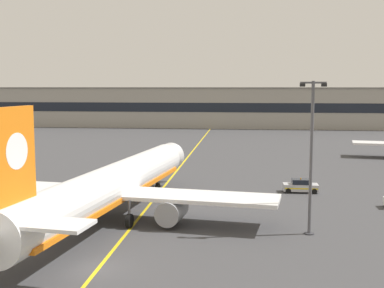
{
  "coord_description": "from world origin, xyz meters",
  "views": [
    {
      "loc": [
        10.73,
        -33.02,
        12.97
      ],
      "look_at": [
        4.95,
        17.83,
        6.96
      ],
      "focal_mm": 46.38,
      "sensor_mm": 36.0,
      "label": 1
    }
  ],
  "objects_px": {
    "service_car_second": "(301,186)",
    "safety_cone_by_nose_gear": "(151,187)",
    "apron_lamp_post": "(311,155)",
    "airliner_foreground": "(111,186)"
  },
  "relations": [
    {
      "from": "airliner_foreground",
      "to": "safety_cone_by_nose_gear",
      "type": "distance_m",
      "value": 15.46
    },
    {
      "from": "service_car_second",
      "to": "safety_cone_by_nose_gear",
      "type": "distance_m",
      "value": 18.61
    },
    {
      "from": "safety_cone_by_nose_gear",
      "to": "service_car_second",
      "type": "bearing_deg",
      "value": 0.3
    },
    {
      "from": "airliner_foreground",
      "to": "apron_lamp_post",
      "type": "distance_m",
      "value": 19.01
    },
    {
      "from": "service_car_second",
      "to": "apron_lamp_post",
      "type": "bearing_deg",
      "value": -93.42
    },
    {
      "from": "safety_cone_by_nose_gear",
      "to": "apron_lamp_post",
      "type": "bearing_deg",
      "value": -44.65
    },
    {
      "from": "airliner_foreground",
      "to": "safety_cone_by_nose_gear",
      "type": "relative_size",
      "value": 75.4
    },
    {
      "from": "apron_lamp_post",
      "to": "service_car_second",
      "type": "relative_size",
      "value": 3.17
    },
    {
      "from": "apron_lamp_post",
      "to": "service_car_second",
      "type": "distance_m",
      "value": 18.55
    },
    {
      "from": "service_car_second",
      "to": "safety_cone_by_nose_gear",
      "type": "xyz_separation_m",
      "value": [
        -18.6,
        -0.1,
        -0.51
      ]
    }
  ]
}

